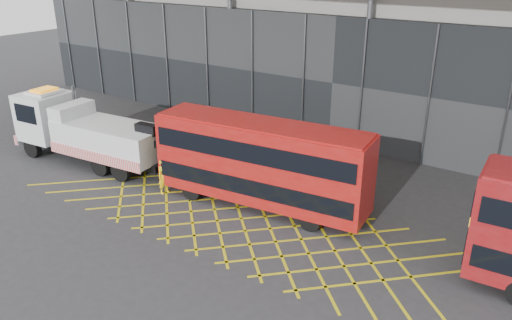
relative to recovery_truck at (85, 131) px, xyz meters
The scene contains 5 objects.
ground_plane 8.64m from the recovery_truck, ahead, with size 120.00×120.00×0.00m, color #2D2D30.
road_markings 11.78m from the recovery_truck, ahead, with size 23.16×7.16×0.01m.
recovery_truck is the anchor object (origin of this frame).
bus_towed 11.66m from the recovery_truck, ahead, with size 10.67×3.55×4.26m.
worker 6.85m from the recovery_truck, ahead, with size 0.69×0.45×1.88m, color yellow.
Camera 1 is at (15.32, -16.40, 11.37)m, focal length 35.00 mm.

